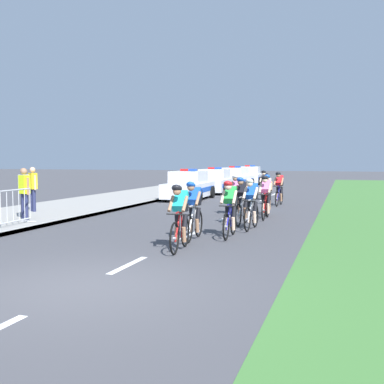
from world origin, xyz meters
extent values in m
plane|color=#424247|center=(0.00, 0.00, 0.00)|extent=(160.00, 160.00, 0.00)
cube|color=gray|center=(-7.02, 14.00, 0.06)|extent=(4.60, 60.00, 0.12)
cube|color=#9E9E99|center=(-4.80, 14.00, 0.07)|extent=(0.16, 60.00, 0.13)
cube|color=white|center=(0.00, 1.63, 0.00)|extent=(0.14, 1.60, 0.01)
cube|color=white|center=(0.00, 5.63, 0.00)|extent=(0.14, 1.60, 0.01)
cube|color=white|center=(0.00, 9.63, 0.00)|extent=(0.14, 1.60, 0.01)
cube|color=white|center=(0.00, 13.63, 0.00)|extent=(0.14, 1.60, 0.01)
cube|color=white|center=(0.00, 17.63, 0.00)|extent=(0.14, 1.60, 0.01)
cube|color=white|center=(0.00, 21.63, 0.00)|extent=(0.14, 1.60, 0.01)
torus|color=black|center=(0.52, 2.86, 0.36)|extent=(0.11, 0.73, 0.72)
cylinder|color=#99999E|center=(0.52, 2.86, 0.36)|extent=(0.07, 0.07, 0.06)
torus|color=black|center=(0.44, 3.85, 0.36)|extent=(0.11, 0.73, 0.72)
cylinder|color=#99999E|center=(0.44, 3.85, 0.36)|extent=(0.07, 0.07, 0.06)
cylinder|color=#B21919|center=(0.48, 3.30, 0.90)|extent=(0.08, 0.55, 0.04)
cylinder|color=#B21919|center=(0.50, 3.13, 0.58)|extent=(0.08, 0.48, 0.63)
cylinder|color=#B21919|center=(0.47, 3.50, 0.60)|extent=(0.04, 0.04, 0.65)
cylinder|color=black|center=(0.51, 2.96, 0.88)|extent=(0.42, 0.06, 0.03)
cube|color=black|center=(0.47, 3.50, 0.94)|extent=(0.12, 0.23, 0.05)
cube|color=#19B2B7|center=(0.48, 3.38, 1.14)|extent=(0.33, 0.56, 0.47)
cube|color=black|center=(0.47, 3.49, 0.98)|extent=(0.30, 0.22, 0.18)
cylinder|color=black|center=(0.56, 3.45, 0.64)|extent=(0.13, 0.23, 0.40)
cylinder|color=#9E7051|center=(0.57, 3.37, 0.37)|extent=(0.10, 0.16, 0.36)
cylinder|color=black|center=(0.38, 3.44, 0.64)|extent=(0.12, 0.18, 0.40)
cylinder|color=#9E7051|center=(0.39, 3.36, 0.37)|extent=(0.10, 0.13, 0.36)
cylinder|color=#9E7051|center=(0.66, 3.18, 1.09)|extent=(0.11, 0.41, 0.35)
cylinder|color=#9E7051|center=(0.34, 3.15, 1.09)|extent=(0.11, 0.41, 0.35)
sphere|color=#9E7051|center=(0.50, 3.08, 1.38)|extent=(0.19, 0.19, 0.19)
ellipsoid|color=black|center=(0.50, 3.07, 1.45)|extent=(0.26, 0.33, 0.24)
torus|color=black|center=(0.36, 4.34, 0.36)|extent=(0.08, 0.73, 0.72)
cylinder|color=#99999E|center=(0.36, 4.34, 0.36)|extent=(0.06, 0.06, 0.06)
torus|color=black|center=(0.31, 5.33, 0.36)|extent=(0.08, 0.73, 0.72)
cylinder|color=#99999E|center=(0.31, 5.33, 0.36)|extent=(0.06, 0.06, 0.06)
cylinder|color=white|center=(0.34, 4.79, 0.90)|extent=(0.06, 0.55, 0.04)
cylinder|color=white|center=(0.34, 4.61, 0.58)|extent=(0.06, 0.48, 0.63)
cylinder|color=white|center=(0.33, 4.99, 0.60)|extent=(0.04, 0.04, 0.65)
cylinder|color=black|center=(0.35, 4.44, 0.88)|extent=(0.42, 0.05, 0.03)
cube|color=black|center=(0.33, 4.99, 0.94)|extent=(0.11, 0.22, 0.05)
cube|color=blue|center=(0.33, 4.86, 1.14)|extent=(0.30, 0.56, 0.44)
cube|color=black|center=(0.33, 4.98, 0.98)|extent=(0.29, 0.21, 0.18)
cylinder|color=black|center=(0.42, 4.93, 0.64)|extent=(0.12, 0.23, 0.40)
cylinder|color=#9E7051|center=(0.42, 4.85, 0.37)|extent=(0.10, 0.16, 0.36)
cylinder|color=black|center=(0.24, 4.92, 0.64)|extent=(0.12, 0.17, 0.40)
cylinder|color=#9E7051|center=(0.24, 4.84, 0.37)|extent=(0.10, 0.13, 0.36)
cylinder|color=#9E7051|center=(0.50, 4.65, 1.09)|extent=(0.09, 0.40, 0.35)
cylinder|color=#9E7051|center=(0.18, 4.64, 1.09)|extent=(0.09, 0.40, 0.35)
sphere|color=#9E7051|center=(0.35, 4.56, 1.38)|extent=(0.19, 0.19, 0.19)
ellipsoid|color=blue|center=(0.35, 4.55, 1.45)|extent=(0.24, 0.32, 0.24)
torus|color=black|center=(1.15, 4.99, 0.36)|extent=(0.07, 0.73, 0.72)
cylinder|color=#99999E|center=(1.15, 4.99, 0.36)|extent=(0.06, 0.06, 0.06)
torus|color=black|center=(1.12, 5.99, 0.36)|extent=(0.07, 0.73, 0.72)
cylinder|color=#99999E|center=(1.12, 5.99, 0.36)|extent=(0.06, 0.06, 0.06)
cylinder|color=#1E1E99|center=(1.14, 5.44, 0.90)|extent=(0.06, 0.55, 0.04)
cylinder|color=#1E1E99|center=(1.14, 5.26, 0.58)|extent=(0.06, 0.48, 0.63)
cylinder|color=#1E1E99|center=(1.13, 5.64, 0.60)|extent=(0.04, 0.04, 0.65)
cylinder|color=black|center=(1.15, 5.09, 0.88)|extent=(0.42, 0.04, 0.03)
cube|color=black|center=(1.13, 5.64, 0.94)|extent=(0.11, 0.22, 0.05)
cube|color=green|center=(1.14, 5.51, 1.14)|extent=(0.30, 0.56, 0.45)
cube|color=black|center=(1.13, 5.63, 0.98)|extent=(0.29, 0.21, 0.18)
cylinder|color=black|center=(1.22, 5.58, 0.64)|extent=(0.12, 0.23, 0.40)
cylinder|color=beige|center=(1.23, 5.50, 0.37)|extent=(0.10, 0.16, 0.36)
cylinder|color=black|center=(1.04, 5.57, 0.64)|extent=(0.12, 0.17, 0.40)
cylinder|color=beige|center=(1.05, 5.49, 0.37)|extent=(0.09, 0.13, 0.36)
cylinder|color=beige|center=(1.30, 5.30, 1.09)|extent=(0.09, 0.40, 0.35)
cylinder|color=beige|center=(0.98, 5.29, 1.09)|extent=(0.09, 0.40, 0.35)
sphere|color=beige|center=(1.15, 5.21, 1.38)|extent=(0.19, 0.19, 0.19)
ellipsoid|color=red|center=(1.15, 5.20, 1.45)|extent=(0.24, 0.32, 0.24)
torus|color=black|center=(1.39, 6.60, 0.36)|extent=(0.08, 0.73, 0.72)
cylinder|color=#99999E|center=(1.39, 6.60, 0.36)|extent=(0.06, 0.06, 0.06)
torus|color=black|center=(1.43, 7.60, 0.36)|extent=(0.08, 0.73, 0.72)
cylinder|color=#99999E|center=(1.43, 7.60, 0.36)|extent=(0.06, 0.06, 0.06)
cylinder|color=silver|center=(1.41, 7.05, 0.90)|extent=(0.06, 0.55, 0.04)
cylinder|color=silver|center=(1.40, 6.88, 0.58)|extent=(0.06, 0.48, 0.63)
cylinder|color=silver|center=(1.42, 7.25, 0.60)|extent=(0.04, 0.04, 0.65)
cylinder|color=black|center=(1.39, 6.70, 0.88)|extent=(0.42, 0.05, 0.03)
cube|color=black|center=(1.42, 7.25, 0.94)|extent=(0.11, 0.22, 0.05)
cube|color=blue|center=(1.41, 7.13, 1.14)|extent=(0.31, 0.55, 0.47)
cube|color=black|center=(1.42, 7.24, 0.98)|extent=(0.29, 0.21, 0.18)
cylinder|color=black|center=(1.50, 7.19, 0.64)|extent=(0.12, 0.23, 0.40)
cylinder|color=beige|center=(1.50, 7.11, 0.37)|extent=(0.10, 0.16, 0.36)
cylinder|color=black|center=(1.32, 7.20, 0.64)|extent=(0.12, 0.17, 0.40)
cylinder|color=beige|center=(1.32, 7.12, 0.37)|extent=(0.10, 0.13, 0.36)
cylinder|color=beige|center=(1.56, 6.91, 1.09)|extent=(0.10, 0.40, 0.35)
cylinder|color=beige|center=(1.24, 6.92, 1.09)|extent=(0.10, 0.40, 0.35)
sphere|color=beige|center=(1.40, 6.83, 1.38)|extent=(0.19, 0.19, 0.19)
ellipsoid|color=white|center=(1.40, 6.82, 1.45)|extent=(0.24, 0.33, 0.24)
torus|color=black|center=(0.92, 7.52, 0.36)|extent=(0.07, 0.73, 0.72)
cylinder|color=#99999E|center=(0.92, 7.52, 0.36)|extent=(0.06, 0.06, 0.06)
torus|color=black|center=(0.95, 8.52, 0.36)|extent=(0.07, 0.73, 0.72)
cylinder|color=#99999E|center=(0.95, 8.52, 0.36)|extent=(0.06, 0.06, 0.06)
cylinder|color=silver|center=(0.94, 7.97, 0.90)|extent=(0.05, 0.55, 0.04)
cylinder|color=silver|center=(0.93, 7.79, 0.58)|extent=(0.05, 0.48, 0.63)
cylinder|color=silver|center=(0.94, 8.17, 0.60)|extent=(0.04, 0.04, 0.65)
cylinder|color=black|center=(0.93, 7.62, 0.88)|extent=(0.42, 0.04, 0.03)
cube|color=black|center=(0.94, 8.17, 0.94)|extent=(0.11, 0.22, 0.05)
cube|color=black|center=(0.94, 8.04, 1.14)|extent=(0.30, 0.55, 0.47)
cube|color=black|center=(0.94, 8.16, 0.98)|extent=(0.29, 0.21, 0.18)
cylinder|color=black|center=(1.03, 8.10, 0.64)|extent=(0.12, 0.23, 0.40)
cylinder|color=#9E7051|center=(1.03, 8.02, 0.37)|extent=(0.09, 0.16, 0.36)
cylinder|color=black|center=(0.85, 8.11, 0.64)|extent=(0.12, 0.17, 0.40)
cylinder|color=#9E7051|center=(0.85, 8.03, 0.37)|extent=(0.09, 0.13, 0.36)
cylinder|color=#9E7051|center=(1.09, 7.82, 1.09)|extent=(0.09, 0.40, 0.35)
cylinder|color=#9E7051|center=(0.77, 7.83, 1.09)|extent=(0.09, 0.40, 0.35)
sphere|color=#9E7051|center=(0.93, 7.74, 1.38)|extent=(0.19, 0.19, 0.19)
ellipsoid|color=blue|center=(0.93, 7.73, 1.45)|extent=(0.24, 0.32, 0.24)
torus|color=black|center=(1.42, 9.22, 0.36)|extent=(0.06, 0.72, 0.72)
cylinder|color=#99999E|center=(1.42, 9.22, 0.36)|extent=(0.06, 0.06, 0.06)
torus|color=black|center=(1.40, 10.22, 0.36)|extent=(0.06, 0.72, 0.72)
cylinder|color=#99999E|center=(1.40, 10.22, 0.36)|extent=(0.06, 0.06, 0.06)
cylinder|color=#B21919|center=(1.41, 9.67, 0.90)|extent=(0.05, 0.55, 0.04)
cylinder|color=#B21919|center=(1.41, 9.50, 0.58)|extent=(0.05, 0.48, 0.63)
cylinder|color=#B21919|center=(1.41, 9.87, 0.60)|extent=(0.04, 0.04, 0.65)
cylinder|color=black|center=(1.42, 9.32, 0.88)|extent=(0.42, 0.04, 0.03)
cube|color=black|center=(1.41, 9.87, 0.94)|extent=(0.10, 0.22, 0.05)
cube|color=pink|center=(1.41, 9.75, 1.14)|extent=(0.29, 0.55, 0.45)
cube|color=black|center=(1.41, 9.86, 0.98)|extent=(0.28, 0.21, 0.18)
cylinder|color=black|center=(1.50, 9.81, 0.64)|extent=(0.11, 0.23, 0.40)
cylinder|color=beige|center=(1.50, 9.73, 0.37)|extent=(0.09, 0.16, 0.36)
cylinder|color=black|center=(1.32, 9.81, 0.64)|extent=(0.11, 0.17, 0.40)
cylinder|color=beige|center=(1.32, 9.73, 0.37)|extent=(0.09, 0.12, 0.36)
cylinder|color=beige|center=(1.57, 9.53, 1.09)|extent=(0.08, 0.40, 0.35)
cylinder|color=beige|center=(1.25, 9.53, 1.09)|extent=(0.08, 0.40, 0.35)
sphere|color=beige|center=(1.41, 9.45, 1.38)|extent=(0.19, 0.19, 0.19)
ellipsoid|color=black|center=(1.41, 9.44, 1.45)|extent=(0.24, 0.32, 0.24)
torus|color=black|center=(0.20, 10.05, 0.36)|extent=(0.04, 0.72, 0.72)
cylinder|color=#99999E|center=(0.20, 10.05, 0.36)|extent=(0.06, 0.06, 0.06)
torus|color=black|center=(0.20, 11.05, 0.36)|extent=(0.04, 0.72, 0.72)
cylinder|color=#99999E|center=(0.20, 11.05, 0.36)|extent=(0.06, 0.06, 0.06)
cylinder|color=black|center=(0.20, 10.50, 0.90)|extent=(0.04, 0.55, 0.04)
cylinder|color=black|center=(0.20, 10.33, 0.58)|extent=(0.04, 0.48, 0.63)
cylinder|color=black|center=(0.20, 10.70, 0.60)|extent=(0.04, 0.04, 0.65)
cylinder|color=black|center=(0.20, 10.15, 0.88)|extent=(0.42, 0.03, 0.03)
cube|color=black|center=(0.20, 10.70, 0.94)|extent=(0.10, 0.22, 0.05)
cube|color=pink|center=(0.20, 10.58, 1.14)|extent=(0.28, 0.55, 0.45)
cube|color=black|center=(0.20, 10.69, 0.98)|extent=(0.28, 0.20, 0.18)
cylinder|color=black|center=(0.29, 10.64, 0.64)|extent=(0.11, 0.22, 0.40)
cylinder|color=#9E7051|center=(0.29, 10.56, 0.37)|extent=(0.09, 0.15, 0.36)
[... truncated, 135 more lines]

